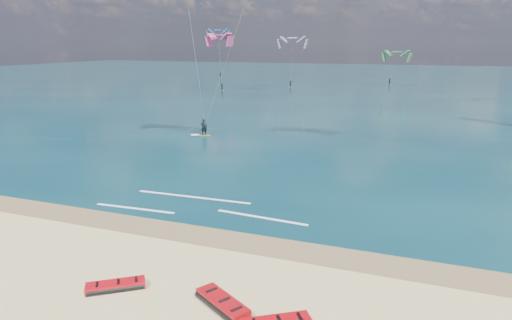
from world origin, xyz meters
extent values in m
plane|color=tan|center=(0.00, 40.00, 0.00)|extent=(320.00, 320.00, 0.00)
cube|color=brown|center=(0.00, 3.00, 0.00)|extent=(320.00, 2.40, 0.01)
cube|color=#092A36|center=(0.00, 104.00, 0.02)|extent=(320.00, 200.00, 0.04)
cube|color=yellow|center=(-8.59, 26.51, 0.07)|extent=(1.40, 0.86, 0.06)
imported|color=black|center=(-8.59, 26.51, 0.97)|extent=(0.76, 0.64, 1.77)
cylinder|color=black|center=(-8.30, 26.22, 1.23)|extent=(0.52, 0.23, 0.04)
cube|color=white|center=(-2.35, 5.00, 0.04)|extent=(5.28, 0.53, 0.01)
cube|color=white|center=(5.31, 6.30, 0.04)|extent=(5.60, 0.64, 0.01)
cube|color=white|center=(-0.07, 8.10, 0.04)|extent=(7.89, 0.53, 0.01)
camera|label=1|loc=(13.59, -16.67, 9.72)|focal=32.00mm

